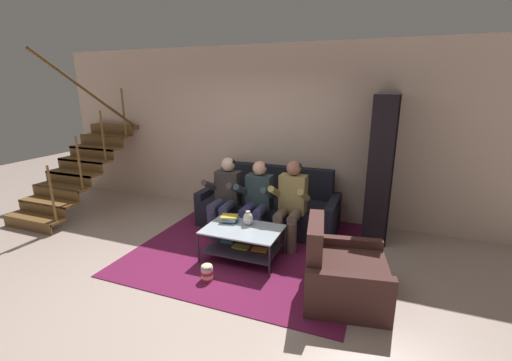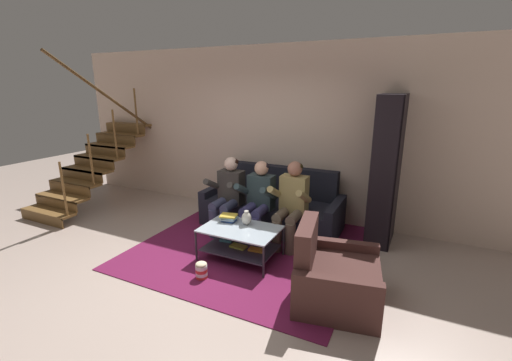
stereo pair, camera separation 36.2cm
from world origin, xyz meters
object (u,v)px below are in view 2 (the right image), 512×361
Objects in this scene: person_seated_left at (228,193)px; person_seated_right at (291,201)px; coffee_table at (240,238)px; popcorn_tub at (201,270)px; couch at (273,208)px; vase at (246,218)px; person_seated_middle at (258,198)px; book_stack at (229,218)px; bookshelf at (389,185)px; armchair at (334,277)px.

person_seated_left is 0.97× the size of person_seated_right.
coffee_table is 0.70m from popcorn_tub.
couch reaches higher than vase.
person_seated_left is 1.01× the size of person_seated_middle.
book_stack is (-0.20, -1.08, 0.18)m from couch.
coffee_table is 0.47× the size of bookshelf.
person_seated_right is 1.50m from bookshelf.
bookshelf reaches higher than popcorn_tub.
book_stack is 1.70m from armchair.
bookshelf is at bearing 27.62° from person_seated_middle.
person_seated_left reaches higher than vase.
vase is at bearing -129.98° from person_seated_right.
book_stack is at bearing -100.44° from couch.
person_seated_right is 6.25× the size of vase.
armchair is (0.88, -1.06, -0.39)m from person_seated_right.
coffee_table is at bearing -136.59° from bookshelf.
coffee_table is (-0.46, -0.67, -0.38)m from person_seated_right.
book_stack is at bearing -58.56° from person_seated_left.
person_seated_left is at bearing 179.87° from person_seated_middle.
person_seated_left is at bearing -133.09° from couch.
person_seated_right reaches higher than armchair.
armchair is (1.32, -0.54, -0.25)m from vase.
vase is (0.02, 0.15, 0.24)m from coffee_table.
armchair is 1.55m from popcorn_tub.
bookshelf is 2.05m from armchair.
couch is 1.04× the size of bookshelf.
vase reaches higher than popcorn_tub.
vase is at bearing -139.08° from bookshelf.
person_seated_right is at bearing 64.23° from popcorn_tub.
person_seated_middle is at bearing 98.50° from vase.
vase is at bearing 76.06° from popcorn_tub.
bookshelf is (1.19, 0.89, 0.15)m from person_seated_right.
book_stack is (-0.20, -0.52, -0.16)m from person_seated_middle.
coffee_table is 0.28m from vase.
book_stack is (-0.28, -0.00, -0.04)m from vase.
bookshelf is (1.71, 0.34, 0.52)m from couch.
person_seated_left is at bearing 121.44° from book_stack.
vase is (0.08, -1.07, 0.22)m from couch.
person_seated_right is 1.44m from armchair.
popcorn_tub is at bearing -170.36° from armchair.
couch is 1.88m from popcorn_tub.
popcorn_tub is (-0.12, -1.87, -0.20)m from couch.
coffee_table is at bearing -29.34° from book_stack.
person_seated_middle reaches higher than book_stack.
person_seated_right is (0.52, 0.00, 0.02)m from person_seated_middle.
person_seated_left reaches higher than armchair.
coffee_table is at bearing 74.53° from popcorn_tub.
person_seated_middle reaches higher than popcorn_tub.
person_seated_middle is at bearing -0.13° from person_seated_left.
person_seated_left reaches higher than book_stack.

